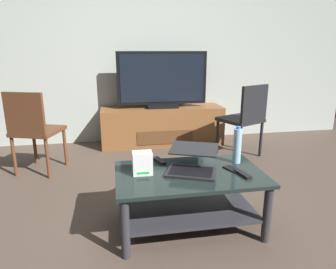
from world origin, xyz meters
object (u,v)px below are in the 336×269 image
at_px(media_cabinet, 162,126).
at_px(dining_chair, 245,116).
at_px(side_chair, 33,128).
at_px(laptop, 192,162).
at_px(cell_phone, 232,169).
at_px(television, 162,81).
at_px(router_box, 142,163).
at_px(coffee_table, 189,190).
at_px(soundbar_remote, 159,161).
at_px(water_bottle_near, 237,146).
at_px(tv_remote, 243,174).

distance_m(media_cabinet, dining_chair, 1.18).
height_order(media_cabinet, side_chair, side_chair).
bearing_deg(laptop, cell_phone, -8.24).
relative_size(television, router_box, 7.44).
xyz_separation_m(coffee_table, dining_chair, (1.05, 1.39, 0.21)).
relative_size(television, laptop, 2.48).
bearing_deg(television, router_box, -103.19).
bearing_deg(router_box, soundbar_remote, 54.04).
distance_m(media_cabinet, television, 0.63).
bearing_deg(media_cabinet, television, -90.00).
bearing_deg(water_bottle_near, dining_chair, 63.30).
height_order(television, tv_remote, television).
height_order(television, side_chair, television).
distance_m(dining_chair, laptop, 1.70).
bearing_deg(television, soundbar_remote, -100.06).
relative_size(laptop, tv_remote, 3.06).
distance_m(television, side_chair, 1.74).
distance_m(coffee_table, water_bottle_near, 0.51).
relative_size(coffee_table, media_cabinet, 0.64).
xyz_separation_m(coffee_table, tv_remote, (0.36, -0.12, 0.15)).
distance_m(coffee_table, dining_chair, 1.76).
relative_size(water_bottle_near, tv_remote, 1.83).
bearing_deg(media_cabinet, tv_remote, -84.46).
xyz_separation_m(media_cabinet, cell_phone, (0.18, -2.12, 0.19)).
relative_size(media_cabinet, television, 1.39).
distance_m(water_bottle_near, soundbar_remote, 0.62).
bearing_deg(television, laptop, -93.18).
bearing_deg(media_cabinet, router_box, -103.06).
relative_size(water_bottle_near, cell_phone, 2.10).
bearing_deg(coffee_table, dining_chair, 53.04).
xyz_separation_m(router_box, tv_remote, (0.70, -0.16, -0.07)).
bearing_deg(media_cabinet, dining_chair, -38.35).
xyz_separation_m(television, tv_remote, (0.22, -2.21, -0.43)).
relative_size(coffee_table, side_chair, 1.19).
distance_m(side_chair, router_box, 1.62).
height_order(media_cabinet, router_box, router_box).
bearing_deg(coffee_table, router_box, 173.53).
relative_size(dining_chair, router_box, 5.54).
relative_size(dining_chair, cell_phone, 6.45).
relative_size(dining_chair, soundbar_remote, 5.65).
bearing_deg(media_cabinet, laptop, -93.15).
distance_m(media_cabinet, water_bottle_near, 2.03).
bearing_deg(media_cabinet, side_chair, -151.52).
height_order(laptop, cell_phone, laptop).
distance_m(side_chair, cell_phone, 2.13).
xyz_separation_m(media_cabinet, television, (0.00, -0.02, 0.63)).
bearing_deg(tv_remote, soundbar_remote, 134.33).
relative_size(media_cabinet, cell_phone, 12.01).
relative_size(coffee_table, dining_chair, 1.18).
bearing_deg(side_chair, soundbar_remote, -41.61).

